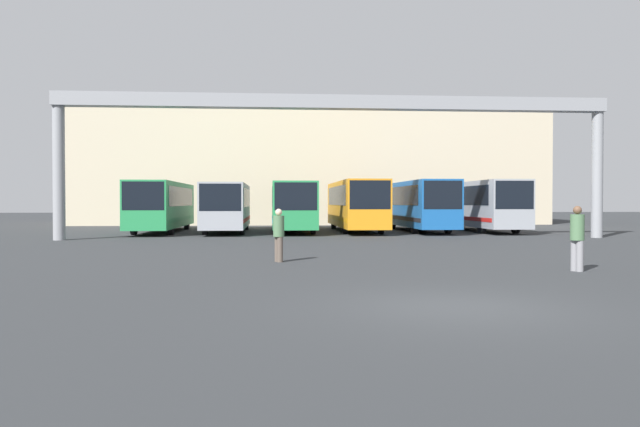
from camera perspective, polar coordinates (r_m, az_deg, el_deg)
The scene contains 11 objects.
ground_plane at distance 11.98m, azimuth 12.45°, elevation -8.35°, with size 200.00×200.00×0.00m, color #2D3033.
building_backdrop at distance 57.01m, azimuth -1.03°, elevation 4.20°, with size 40.46×12.00×10.05m.
overhead_gantry at distance 32.85m, azimuth 1.58°, elevation 8.63°, with size 28.85×0.80×7.48m.
bus_slot_0 at distance 41.14m, azimuth -14.20°, elevation 0.88°, with size 2.50×12.23×3.15m.
bus_slot_1 at distance 40.11m, azimuth -8.48°, elevation 0.81°, with size 2.52×11.14×3.04m.
bus_slot_2 at distance 40.35m, azimuth -2.55°, elevation 0.88°, with size 2.60×11.77×3.12m.
bus_slot_3 at distance 40.93m, azimuth 3.26°, elevation 0.98°, with size 2.55×12.23×3.24m.
bus_slot_4 at distance 41.52m, azimuth 8.98°, elevation 0.97°, with size 2.43×11.86×3.24m.
bus_slot_5 at distance 42.36m, azimuth 14.56°, elevation 0.95°, with size 2.47×11.18×3.24m.
pedestrian_mid_right at distance 18.90m, azimuth 22.46°, elevation -1.97°, with size 0.38×0.38×1.84m.
pedestrian_near_right at distance 20.22m, azimuth -3.79°, elevation -1.86°, with size 0.36×0.36×1.72m.
Camera 1 is at (-3.45, -11.30, 1.96)m, focal length 35.00 mm.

